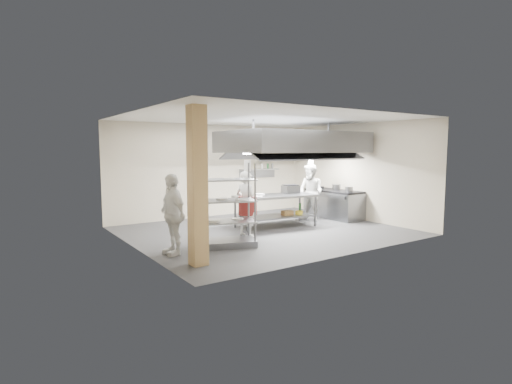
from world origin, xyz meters
TOP-DOWN VIEW (x-y plane):
  - floor at (0.00, 0.00)m, footprint 7.00×7.00m
  - ceiling at (0.00, 0.00)m, footprint 7.00×7.00m
  - wall_back at (0.00, 3.00)m, footprint 7.00×0.00m
  - wall_left at (-3.50, 0.00)m, footprint 0.00×6.00m
  - wall_right at (3.50, 0.00)m, footprint 0.00×6.00m
  - column at (-2.90, -1.90)m, footprint 0.30×0.30m
  - exhaust_hood at (1.30, 0.40)m, footprint 4.00×2.50m
  - hood_strip_a at (0.40, 0.40)m, footprint 1.60×0.12m
  - hood_strip_b at (2.20, 0.40)m, footprint 1.60×0.12m
  - wall_shelf at (1.80, 2.84)m, footprint 1.50×0.28m
  - island at (0.60, 0.31)m, footprint 2.42×1.23m
  - island_worktop at (0.60, 0.31)m, footprint 2.42×1.23m
  - island_undershelf at (0.60, 0.31)m, footprint 2.23×1.11m
  - pass_rack at (-1.70, -0.92)m, footprint 1.43×1.12m
  - cooking_range at (3.08, 0.50)m, footprint 0.80×2.00m
  - range_top at (3.08, 0.50)m, footprint 0.78×1.96m
  - chef_head at (-0.79, -0.29)m, footprint 0.56×0.70m
  - chef_line at (2.07, 0.47)m, footprint 0.79×0.95m
  - chef_plating at (-3.00, -0.90)m, footprint 0.45×1.01m
  - griddle at (1.26, 0.46)m, footprint 0.50×0.41m
  - wicker_basket at (0.92, 0.19)m, footprint 0.32×0.23m
  - stockpot at (3.10, 0.40)m, footprint 0.27×0.27m
  - plate_stack at (-1.70, -0.92)m, footprint 0.28×0.28m

SIDE VIEW (x-z plane):
  - floor at x=0.00m, z-range 0.00..0.00m
  - island_undershelf at x=0.60m, z-range 0.28..0.32m
  - wicker_basket at x=0.92m, z-range 0.32..0.45m
  - cooking_range at x=3.08m, z-range 0.00..0.84m
  - island at x=0.60m, z-range 0.00..0.91m
  - plate_stack at x=-1.70m, z-range 0.58..0.63m
  - chef_head at x=-0.79m, z-range 0.00..1.66m
  - chef_plating at x=-3.00m, z-range 0.00..1.70m
  - range_top at x=3.08m, z-range 0.84..0.90m
  - chef_line at x=2.07m, z-range 0.00..1.75m
  - island_worktop at x=0.60m, z-range 0.85..0.91m
  - pass_rack at x=-1.70m, z-range 0.00..1.88m
  - stockpot at x=3.10m, z-range 0.90..1.09m
  - griddle at x=1.26m, z-range 0.91..1.13m
  - wall_back at x=0.00m, z-range -2.00..5.00m
  - wall_left at x=-3.50m, z-range -1.50..4.50m
  - wall_right at x=3.50m, z-range -1.50..4.50m
  - column at x=-2.90m, z-range 0.00..3.00m
  - wall_shelf at x=1.80m, z-range 1.48..1.52m
  - hood_strip_a at x=0.40m, z-range 2.06..2.10m
  - hood_strip_b at x=2.20m, z-range 2.06..2.10m
  - exhaust_hood at x=1.30m, z-range 2.10..2.70m
  - ceiling at x=0.00m, z-range 3.00..3.00m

